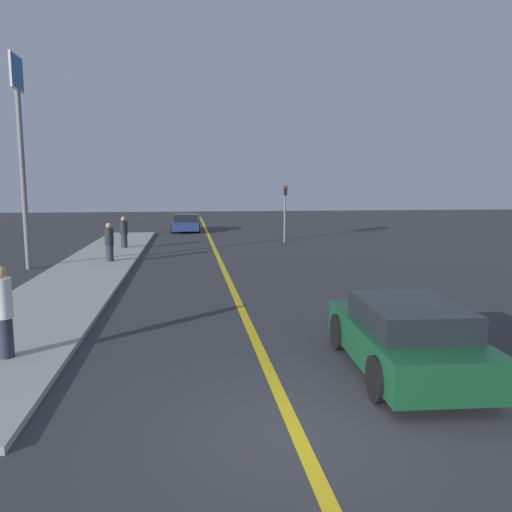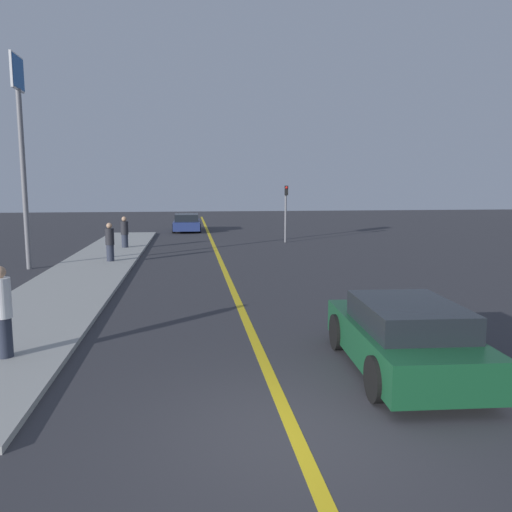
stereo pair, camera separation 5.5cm
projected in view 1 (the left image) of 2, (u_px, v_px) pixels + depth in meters
ground_plane at (298, 435)px, 6.50m from camera, size 120.00×120.00×0.00m
road_center_line at (217, 254)px, 24.16m from camera, size 0.20×60.00×0.01m
sidewalk_left at (94, 266)px, 19.97m from camera, size 3.04×28.90×0.11m
car_near_right_lane at (405, 337)px, 8.68m from camera, size 2.08×4.05×1.27m
car_ahead_center at (186, 223)px, 36.14m from camera, size 2.02×4.45×1.27m
pedestrian_near_curb at (3, 312)px, 9.04m from camera, size 0.33×0.33×1.69m
pedestrian_mid_group at (109, 242)px, 20.89m from camera, size 0.36×0.36×1.61m
pedestrian_far_standing at (124, 232)px, 25.62m from camera, size 0.39×0.39×1.59m
traffic_light at (285, 207)px, 28.70m from camera, size 0.18×0.40×3.28m
roadside_sign at (20, 123)px, 18.86m from camera, size 0.20×1.34×8.10m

